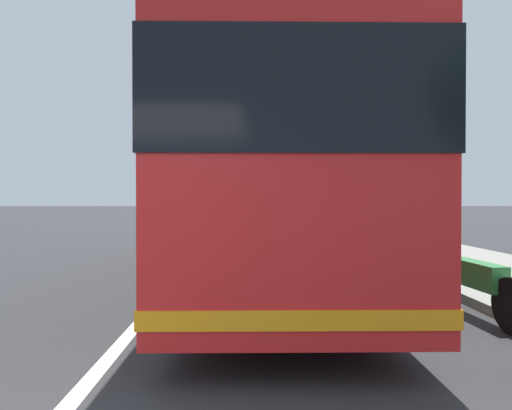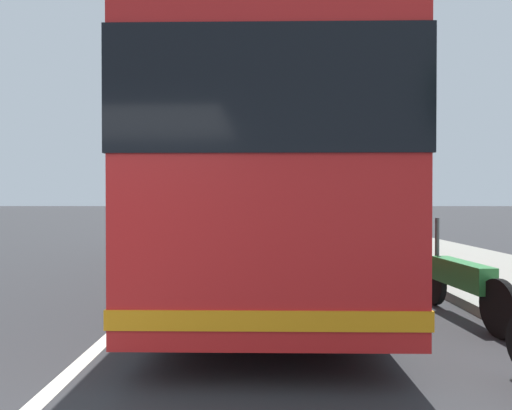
{
  "view_description": "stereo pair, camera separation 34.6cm",
  "coord_description": "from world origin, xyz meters",
  "px_view_note": "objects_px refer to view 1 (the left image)",
  "views": [
    {
      "loc": [
        -1.03,
        -1.31,
        1.53
      ],
      "look_at": [
        10.29,
        -1.62,
        1.41
      ],
      "focal_mm": 30.39,
      "sensor_mm": 36.0,
      "label": 1
    },
    {
      "loc": [
        -1.04,
        -1.66,
        1.53
      ],
      "look_at": [
        10.29,
        -1.62,
        1.41
      ],
      "focal_mm": 30.39,
      "sensor_mm": 36.0,
      "label": 2
    }
  ],
  "objects_px": {
    "motorcycle_mid_row": "(472,281)",
    "car_oncoming": "(213,210)",
    "car_far_distant": "(254,209)",
    "utility_pole": "(410,133)",
    "coach_bus": "(268,181)",
    "car_ahead_same_lane": "(250,211)"
  },
  "relations": [
    {
      "from": "car_far_distant",
      "to": "utility_pole",
      "type": "bearing_deg",
      "value": -174.35
    },
    {
      "from": "motorcycle_mid_row",
      "to": "utility_pole",
      "type": "xyz_separation_m",
      "value": [
        6.96,
        -1.85,
        3.01
      ]
    },
    {
      "from": "car_ahead_same_lane",
      "to": "utility_pole",
      "type": "height_order",
      "value": "utility_pole"
    },
    {
      "from": "car_ahead_same_lane",
      "to": "coach_bus",
      "type": "bearing_deg",
      "value": -177.88
    },
    {
      "from": "coach_bus",
      "to": "utility_pole",
      "type": "distance_m",
      "value": 5.6
    },
    {
      "from": "utility_pole",
      "to": "coach_bus",
      "type": "bearing_deg",
      "value": 126.4
    },
    {
      "from": "coach_bus",
      "to": "car_far_distant",
      "type": "height_order",
      "value": "coach_bus"
    },
    {
      "from": "motorcycle_mid_row",
      "to": "car_far_distant",
      "type": "bearing_deg",
      "value": -0.44
    },
    {
      "from": "motorcycle_mid_row",
      "to": "car_oncoming",
      "type": "distance_m",
      "value": 32.55
    },
    {
      "from": "car_far_distant",
      "to": "car_oncoming",
      "type": "bearing_deg",
      "value": 114.33
    },
    {
      "from": "motorcycle_mid_row",
      "to": "car_ahead_same_lane",
      "type": "xyz_separation_m",
      "value": [
        28.48,
        2.56,
        0.23
      ]
    },
    {
      "from": "car_far_distant",
      "to": "car_ahead_same_lane",
      "type": "distance_m",
      "value": 5.41
    },
    {
      "from": "car_oncoming",
      "to": "utility_pole",
      "type": "xyz_separation_m",
      "value": [
        -25.09,
        -7.55,
        2.81
      ]
    },
    {
      "from": "car_far_distant",
      "to": "utility_pole",
      "type": "xyz_separation_m",
      "value": [
        -26.91,
        -3.99,
        2.8
      ]
    },
    {
      "from": "motorcycle_mid_row",
      "to": "car_oncoming",
      "type": "xyz_separation_m",
      "value": [
        32.05,
        5.7,
        0.21
      ]
    },
    {
      "from": "car_far_distant",
      "to": "coach_bus",
      "type": "bearing_deg",
      "value": 176.57
    },
    {
      "from": "motorcycle_mid_row",
      "to": "car_oncoming",
      "type": "relative_size",
      "value": 0.49
    },
    {
      "from": "car_far_distant",
      "to": "car_ahead_same_lane",
      "type": "bearing_deg",
      "value": 172.7
    },
    {
      "from": "coach_bus",
      "to": "car_far_distant",
      "type": "xyz_separation_m",
      "value": [
        30.11,
        -0.34,
        -1.25
      ]
    },
    {
      "from": "car_far_distant",
      "to": "utility_pole",
      "type": "height_order",
      "value": "utility_pole"
    },
    {
      "from": "coach_bus",
      "to": "utility_pole",
      "type": "bearing_deg",
      "value": -52.85
    },
    {
      "from": "car_far_distant",
      "to": "utility_pole",
      "type": "distance_m",
      "value": 27.35
    }
  ]
}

